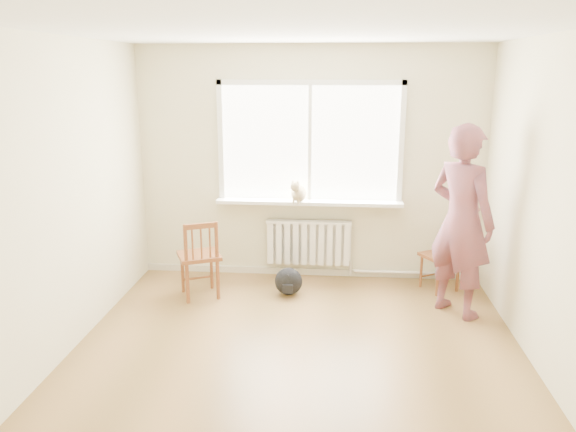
% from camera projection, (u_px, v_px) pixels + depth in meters
% --- Properties ---
extents(floor, '(4.50, 4.50, 0.00)m').
position_uv_depth(floor, '(295.00, 369.00, 4.67)').
color(floor, olive).
rests_on(floor, ground).
extents(ceiling, '(4.50, 4.50, 0.00)m').
position_uv_depth(ceiling, '(296.00, 29.00, 3.99)').
color(ceiling, white).
rests_on(ceiling, back_wall).
extents(back_wall, '(4.00, 0.01, 2.70)m').
position_uv_depth(back_wall, '(310.00, 165.00, 6.50)').
color(back_wall, beige).
rests_on(back_wall, ground).
extents(window, '(2.12, 0.05, 1.42)m').
position_uv_depth(window, '(310.00, 138.00, 6.39)').
color(window, white).
rests_on(window, back_wall).
extents(windowsill, '(2.15, 0.22, 0.04)m').
position_uv_depth(windowsill, '(309.00, 202.00, 6.50)').
color(windowsill, white).
rests_on(windowsill, back_wall).
extents(radiator, '(1.00, 0.12, 0.55)m').
position_uv_depth(radiator, '(309.00, 242.00, 6.64)').
color(radiator, white).
rests_on(radiator, back_wall).
extents(heating_pipe, '(1.40, 0.04, 0.04)m').
position_uv_depth(heating_pipe, '(414.00, 273.00, 6.65)').
color(heating_pipe, silver).
rests_on(heating_pipe, back_wall).
extents(baseboard, '(4.00, 0.03, 0.08)m').
position_uv_depth(baseboard, '(309.00, 271.00, 6.81)').
color(baseboard, beige).
rests_on(baseboard, ground).
extents(chair_left, '(0.56, 0.55, 0.87)m').
position_uv_depth(chair_left, '(200.00, 259.00, 6.05)').
color(chair_left, brown).
rests_on(chair_left, floor).
extents(chair_right, '(0.50, 0.49, 0.75)m').
position_uv_depth(chair_right, '(443.00, 258.00, 6.25)').
color(chair_right, brown).
rests_on(chair_right, floor).
extents(person, '(0.82, 0.83, 1.93)m').
position_uv_depth(person, '(461.00, 221.00, 5.53)').
color(person, '#BD3F68').
rests_on(person, floor).
extents(cat, '(0.24, 0.41, 0.28)m').
position_uv_depth(cat, '(298.00, 192.00, 6.39)').
color(cat, '#CEB78C').
rests_on(cat, windowsill).
extents(backpack, '(0.37, 0.32, 0.31)m').
position_uv_depth(backpack, '(289.00, 281.00, 6.19)').
color(backpack, black).
rests_on(backpack, floor).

